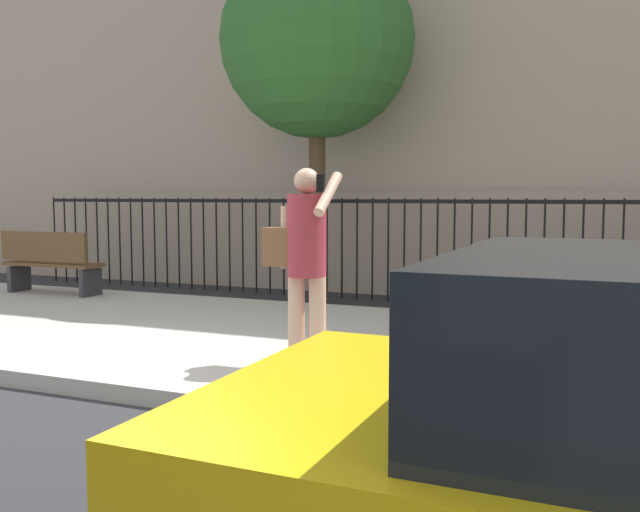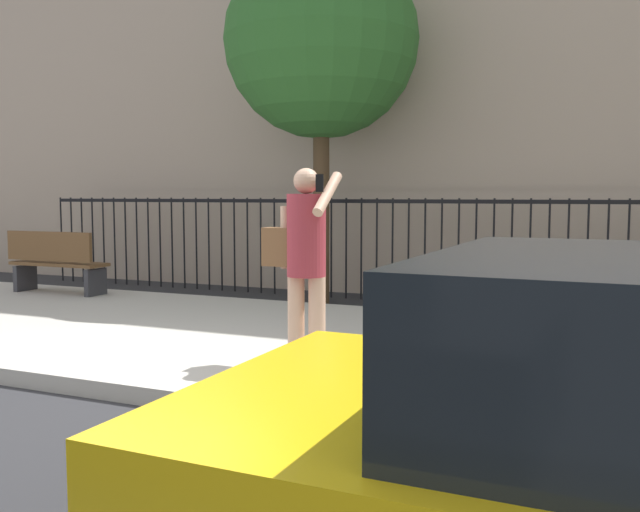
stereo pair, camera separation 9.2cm
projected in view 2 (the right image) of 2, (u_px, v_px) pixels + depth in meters
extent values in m
plane|color=#28282B|center=(96.00, 399.00, 5.55)|extent=(60.00, 60.00, 0.00)
cube|color=#B2ADA3|center=(235.00, 338.00, 7.56)|extent=(28.00, 4.40, 0.15)
cube|color=tan|center=(403.00, 20.00, 12.89)|extent=(28.00, 4.00, 9.82)
cube|color=black|center=(354.00, 201.00, 10.81)|extent=(12.00, 0.04, 0.06)
cylinder|color=black|center=(62.00, 239.00, 13.24)|extent=(0.03, 0.03, 1.60)
cylinder|color=black|center=(72.00, 240.00, 13.14)|extent=(0.03, 0.03, 1.60)
cylinder|color=black|center=(82.00, 240.00, 13.04)|extent=(0.03, 0.03, 1.60)
cylinder|color=black|center=(93.00, 240.00, 12.94)|extent=(0.03, 0.03, 1.60)
cylinder|color=black|center=(104.00, 241.00, 12.84)|extent=(0.03, 0.03, 1.60)
cylinder|color=black|center=(115.00, 241.00, 12.74)|extent=(0.03, 0.03, 1.60)
cylinder|color=black|center=(126.00, 241.00, 12.64)|extent=(0.03, 0.03, 1.60)
cylinder|color=black|center=(137.00, 242.00, 12.54)|extent=(0.03, 0.03, 1.60)
cylinder|color=black|center=(149.00, 242.00, 12.44)|extent=(0.03, 0.03, 1.60)
cylinder|color=black|center=(160.00, 242.00, 12.34)|extent=(0.03, 0.03, 1.60)
cylinder|color=black|center=(172.00, 243.00, 12.24)|extent=(0.03, 0.03, 1.60)
cylinder|color=black|center=(184.00, 243.00, 12.14)|extent=(0.03, 0.03, 1.60)
cylinder|color=black|center=(196.00, 244.00, 12.03)|extent=(0.03, 0.03, 1.60)
cylinder|color=black|center=(209.00, 244.00, 11.93)|extent=(0.03, 0.03, 1.60)
cylinder|color=black|center=(222.00, 244.00, 11.83)|extent=(0.03, 0.03, 1.60)
cylinder|color=black|center=(234.00, 245.00, 11.73)|extent=(0.03, 0.03, 1.60)
cylinder|color=black|center=(248.00, 245.00, 11.63)|extent=(0.03, 0.03, 1.60)
cylinder|color=black|center=(261.00, 246.00, 11.53)|extent=(0.03, 0.03, 1.60)
cylinder|color=black|center=(274.00, 246.00, 11.43)|extent=(0.03, 0.03, 1.60)
cylinder|color=black|center=(288.00, 247.00, 11.33)|extent=(0.03, 0.03, 1.60)
cylinder|color=black|center=(302.00, 247.00, 11.23)|extent=(0.03, 0.03, 1.60)
cylinder|color=black|center=(317.00, 247.00, 11.13)|extent=(0.03, 0.03, 1.60)
cylinder|color=black|center=(331.00, 248.00, 11.03)|extent=(0.03, 0.03, 1.60)
cylinder|color=black|center=(346.00, 248.00, 10.93)|extent=(0.03, 0.03, 1.60)
cylinder|color=black|center=(361.00, 249.00, 10.83)|extent=(0.03, 0.03, 1.60)
cylinder|color=black|center=(377.00, 249.00, 10.72)|extent=(0.03, 0.03, 1.60)
cylinder|color=black|center=(392.00, 250.00, 10.62)|extent=(0.03, 0.03, 1.60)
cylinder|color=black|center=(408.00, 250.00, 10.52)|extent=(0.03, 0.03, 1.60)
cylinder|color=black|center=(425.00, 251.00, 10.42)|extent=(0.03, 0.03, 1.60)
cylinder|color=black|center=(441.00, 252.00, 10.32)|extent=(0.03, 0.03, 1.60)
cylinder|color=black|center=(458.00, 252.00, 10.22)|extent=(0.03, 0.03, 1.60)
cylinder|color=black|center=(476.00, 253.00, 10.12)|extent=(0.03, 0.03, 1.60)
cylinder|color=black|center=(493.00, 253.00, 10.02)|extent=(0.03, 0.03, 1.60)
cylinder|color=black|center=(511.00, 254.00, 9.92)|extent=(0.03, 0.03, 1.60)
cylinder|color=black|center=(530.00, 254.00, 9.82)|extent=(0.03, 0.03, 1.60)
cylinder|color=black|center=(548.00, 255.00, 9.72)|extent=(0.03, 0.03, 1.60)
cylinder|color=black|center=(568.00, 256.00, 9.62)|extent=(0.03, 0.03, 1.60)
cylinder|color=black|center=(587.00, 256.00, 9.52)|extent=(0.03, 0.03, 1.60)
cylinder|color=black|center=(607.00, 257.00, 9.41)|extent=(0.03, 0.03, 1.60)
cylinder|color=black|center=(628.00, 258.00, 9.31)|extent=(0.03, 0.03, 1.60)
cylinder|color=black|center=(451.00, 468.00, 3.35)|extent=(0.64, 0.23, 0.64)
cylinder|color=tan|center=(317.00, 322.00, 6.00)|extent=(0.15, 0.15, 0.79)
cylinder|color=tan|center=(296.00, 320.00, 6.08)|extent=(0.15, 0.15, 0.79)
cylinder|color=#992D38|center=(306.00, 235.00, 5.98)|extent=(0.34, 0.34, 0.72)
sphere|color=tan|center=(306.00, 181.00, 5.93)|extent=(0.22, 0.22, 0.22)
cylinder|color=tan|center=(328.00, 194.00, 5.87)|extent=(0.09, 0.50, 0.39)
cylinder|color=tan|center=(286.00, 237.00, 6.05)|extent=(0.09, 0.09, 0.55)
cube|color=black|center=(320.00, 183.00, 5.82)|extent=(0.07, 0.01, 0.15)
cube|color=brown|center=(279.00, 247.00, 6.09)|extent=(0.28, 0.16, 0.34)
cube|color=brown|center=(59.00, 264.00, 10.51)|extent=(1.60, 0.45, 0.05)
cube|color=brown|center=(49.00, 246.00, 10.31)|extent=(1.60, 0.06, 0.44)
cube|color=#333338|center=(25.00, 278.00, 10.81)|extent=(0.08, 0.41, 0.40)
cube|color=#333338|center=(96.00, 282.00, 10.26)|extent=(0.08, 0.41, 0.40)
cylinder|color=#4C3823|center=(321.00, 201.00, 10.33)|extent=(0.24, 0.24, 3.13)
sphere|color=#2D6628|center=(321.00, 40.00, 10.12)|extent=(2.87, 2.87, 2.87)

